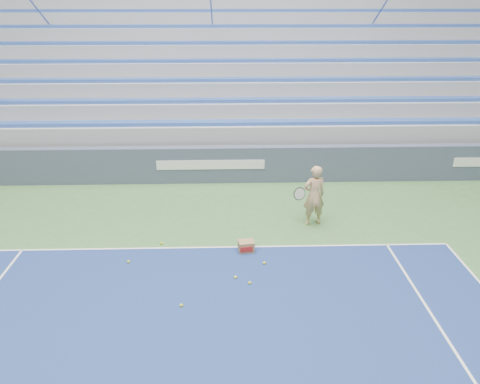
{
  "coord_description": "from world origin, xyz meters",
  "views": [
    {
      "loc": [
        0.49,
        2.68,
        5.33
      ],
      "look_at": [
        0.77,
        12.38,
        1.15
      ],
      "focal_mm": 35.0,
      "sensor_mm": 36.0,
      "label": 1
    }
  ],
  "objects": [
    {
      "name": "sponsor_barrier",
      "position": [
        0.0,
        15.88,
        0.55
      ],
      "size": [
        30.0,
        0.32,
        1.1
      ],
      "color": "#3F4860",
      "rests_on": "ground"
    },
    {
      "name": "bleachers",
      "position": [
        0.0,
        21.6,
        2.36
      ],
      "size": [
        31.0,
        9.15,
        7.3
      ],
      "color": "#97999F",
      "rests_on": "ground"
    },
    {
      "name": "tennis_player",
      "position": [
        2.59,
        13.0,
        0.77
      ],
      "size": [
        0.92,
        0.86,
        1.53
      ],
      "color": "tan",
      "rests_on": "ground"
    },
    {
      "name": "ball_box",
      "position": [
        0.89,
        11.7,
        0.13
      ],
      "size": [
        0.38,
        0.31,
        0.26
      ],
      "color": "olive",
      "rests_on": "ground"
    },
    {
      "name": "tennis_ball_0",
      "position": [
        1.26,
        11.15,
        0.03
      ],
      "size": [
        0.07,
        0.07,
        0.07
      ],
      "primitive_type": "sphere",
      "color": "#C3D22A",
      "rests_on": "ground"
    },
    {
      "name": "tennis_ball_1",
      "position": [
        0.79,
        11.74,
        0.03
      ],
      "size": [
        0.07,
        0.07,
        0.07
      ],
      "primitive_type": "sphere",
      "color": "#C3D22A",
      "rests_on": "ground"
    },
    {
      "name": "tennis_ball_2",
      "position": [
        -1.64,
        11.29,
        0.03
      ],
      "size": [
        0.07,
        0.07,
        0.07
      ],
      "primitive_type": "sphere",
      "color": "#C3D22A",
      "rests_on": "ground"
    },
    {
      "name": "tennis_ball_3",
      "position": [
        0.63,
        10.63,
        0.03
      ],
      "size": [
        0.07,
        0.07,
        0.07
      ],
      "primitive_type": "sphere",
      "color": "#C3D22A",
      "rests_on": "ground"
    },
    {
      "name": "tennis_ball_4",
      "position": [
        -1.03,
        12.07,
        0.03
      ],
      "size": [
        0.07,
        0.07,
        0.07
      ],
      "primitive_type": "sphere",
      "color": "#C3D22A",
      "rests_on": "ground"
    },
    {
      "name": "tennis_ball_5",
      "position": [
        0.91,
        10.43,
        0.03
      ],
      "size": [
        0.07,
        0.07,
        0.07
      ],
      "primitive_type": "sphere",
      "color": "#C3D22A",
      "rests_on": "ground"
    },
    {
      "name": "tennis_ball_6",
      "position": [
        -0.38,
        9.75,
        0.03
      ],
      "size": [
        0.07,
        0.07,
        0.07
      ],
      "primitive_type": "sphere",
      "color": "#C3D22A",
      "rests_on": "ground"
    }
  ]
}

